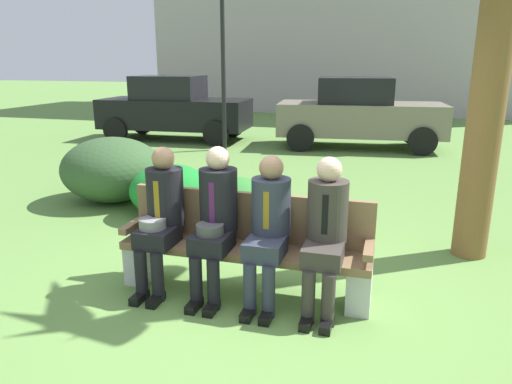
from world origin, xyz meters
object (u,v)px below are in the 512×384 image
Objects in this scene: parked_car_far at (359,113)px; street_lamp at (223,53)px; park_bench at (246,246)px; parked_car_near at (174,108)px; seated_man_centerleft at (215,215)px; shrub_far_lawn at (171,190)px; shrub_near_bench at (238,199)px; seated_man_leftmost at (161,212)px; seated_man_centerright at (268,223)px; seated_man_rightmost at (326,227)px; shrub_mid_lawn at (113,169)px.

street_lamp reaches higher than parked_car_far.
parked_car_near is at bearing 119.38° from park_bench.
street_lamp is at bearing 108.99° from seated_man_centerleft.
street_lamp reaches higher than shrub_far_lawn.
shrub_near_bench is at bearing -68.45° from street_lamp.
seated_man_leftmost is at bearing -98.47° from parked_car_far.
seated_man_centerright is (0.24, -0.13, 0.29)m from park_bench.
parked_car_near reaches higher than seated_man_centerleft.
parked_car_near is (-3.72, 5.94, 0.55)m from shrub_near_bench.
seated_man_centerleft is at bearing -54.52° from shrub_far_lawn.
shrub_mid_lawn is at bearing 146.00° from seated_man_rightmost.
seated_man_centerright is 0.32× the size of parked_car_far.
seated_man_rightmost is at bearing 0.18° from seated_man_leftmost.
street_lamp is at bearing -159.29° from parked_car_far.
shrub_near_bench is 0.60× the size of shrub_mid_lawn.
shrub_near_bench is at bearing -100.49° from parked_car_far.
seated_man_centerleft reaches higher than shrub_mid_lawn.
parked_car_near is (-2.78, 6.01, 0.48)m from shrub_far_lawn.
park_bench is 1.47× the size of shrub_mid_lawn.
seated_man_rightmost is at bearing -57.14° from parked_car_near.
park_bench is 0.57× the size of parked_car_near.
shrub_near_bench is 6.15m from parked_car_far.
street_lamp is at bearing 111.11° from park_bench.
shrub_far_lawn is (-1.39, 1.95, -0.39)m from seated_man_centerleft.
shrub_far_lawn is 0.28× the size of parked_car_near.
shrub_far_lawn is at bearing -176.21° from shrub_near_bench.
parked_car_far reaches higher than seated_man_rightmost.
seated_man_leftmost is 1.16× the size of shrub_far_lawn.
street_lamp reaches higher than parked_car_near.
park_bench is 1.76× the size of seated_man_centerright.
park_bench is at bearing -68.89° from street_lamp.
seated_man_centerleft is at bearing -151.32° from park_bench.
shrub_mid_lawn is at bearing -92.27° from street_lamp.
parked_car_near is (-3.64, 7.95, 0.11)m from seated_man_leftmost.
seated_man_centerright is 0.32× the size of parked_car_near.
seated_man_centerleft is 0.33× the size of parked_car_far.
seated_man_leftmost is at bearing -75.01° from street_lamp.
seated_man_centerleft is 7.42m from street_lamp.
parked_car_far reaches higher than shrub_far_lawn.
parked_car_far is at bearing 88.65° from seated_man_centerright.
parked_car_far is (1.20, 8.03, 0.11)m from seated_man_leftmost.
seated_man_leftmost is 1.01m from seated_man_centerright.
seated_man_centerleft is 8.06m from parked_car_far.
shrub_mid_lawn is (-2.55, 2.37, -0.26)m from seated_man_centerleft.
seated_man_leftmost reaches higher than park_bench.
seated_man_leftmost is (-0.76, -0.13, 0.30)m from park_bench.
parked_car_far is (3.22, 5.65, 0.35)m from shrub_mid_lawn.
seated_man_centerright reaches higher than park_bench.
seated_man_leftmost is 0.33× the size of parked_car_far.
seated_man_rightmost is at bearing -64.10° from street_lamp.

